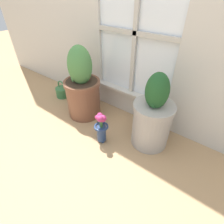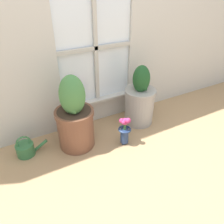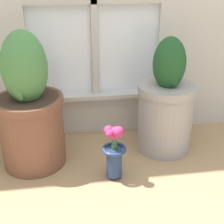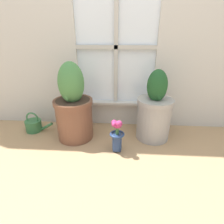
# 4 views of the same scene
# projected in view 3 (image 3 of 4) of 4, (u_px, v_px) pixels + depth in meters

# --- Properties ---
(ground_plane) EXTENTS (10.00, 10.00, 0.00)m
(ground_plane) POSITION_uv_depth(u_px,v_px,m) (109.00, 188.00, 1.50)
(ground_plane) COLOR tan
(potted_plant_left) EXTENTS (0.35, 0.35, 0.71)m
(potted_plant_left) POSITION_uv_depth(u_px,v_px,m) (30.00, 112.00, 1.58)
(potted_plant_left) COLOR brown
(potted_plant_left) RESTS_ON ground_plane
(potted_plant_right) EXTENTS (0.32, 0.32, 0.65)m
(potted_plant_right) POSITION_uv_depth(u_px,v_px,m) (166.00, 106.00, 1.73)
(potted_plant_right) COLOR #9E9993
(potted_plant_right) RESTS_ON ground_plane
(flower_vase) EXTENTS (0.12, 0.12, 0.30)m
(flower_vase) POSITION_uv_depth(u_px,v_px,m) (114.00, 149.00, 1.51)
(flower_vase) COLOR navy
(flower_vase) RESTS_ON ground_plane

